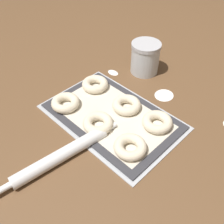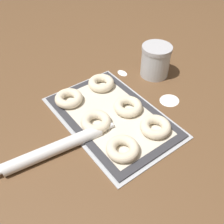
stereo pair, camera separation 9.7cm
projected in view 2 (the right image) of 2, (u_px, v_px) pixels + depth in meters
name	position (u px, v px, depth m)	size (l,w,h in m)	color
ground_plane	(112.00, 115.00, 0.94)	(2.80, 2.80, 0.00)	brown
baking_tray	(112.00, 117.00, 0.93)	(0.48, 0.32, 0.01)	#B2B5BA
baking_mat	(112.00, 116.00, 0.93)	(0.45, 0.29, 0.00)	#333338
bagel_front_left	(69.00, 98.00, 0.97)	(0.10, 0.10, 0.03)	beige
bagel_front_center	(96.00, 122.00, 0.88)	(0.10, 0.10, 0.03)	beige
bagel_front_right	(123.00, 149.00, 0.80)	(0.10, 0.10, 0.03)	beige
bagel_back_left	(101.00, 83.00, 1.04)	(0.10, 0.10, 0.03)	beige
bagel_back_center	(128.00, 107.00, 0.94)	(0.10, 0.10, 0.03)	beige
bagel_back_right	(155.00, 127.00, 0.86)	(0.10, 0.10, 0.03)	beige
flour_canister	(156.00, 61.00, 1.08)	(0.12, 0.12, 0.13)	silver
rolling_pin	(54.00, 149.00, 0.81)	(0.08, 0.42, 0.04)	silver
flour_patch_near	(169.00, 100.00, 1.00)	(0.07, 0.08, 0.00)	white
flour_patch_far	(122.00, 73.00, 1.13)	(0.05, 0.03, 0.00)	white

